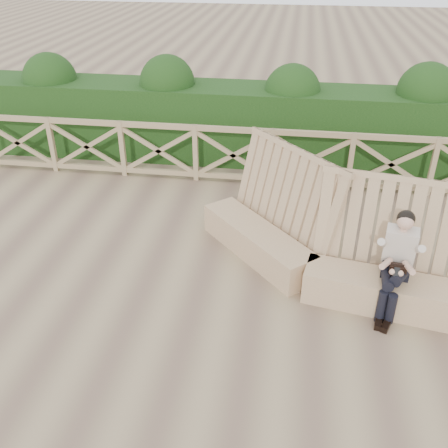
# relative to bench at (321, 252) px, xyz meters

# --- Properties ---
(ground) EXTENTS (60.00, 60.00, 0.00)m
(ground) POSITION_rel_bench_xyz_m (-1.59, -0.69, -0.40)
(ground) COLOR brown
(ground) RESTS_ON ground
(bench) EXTENTS (3.72, 2.48, 1.58)m
(bench) POSITION_rel_bench_xyz_m (0.00, 0.00, 0.00)
(bench) COLOR #9D8059
(bench) RESTS_ON ground
(woman) EXTENTS (0.46, 0.83, 1.35)m
(woman) POSITION_rel_bench_xyz_m (0.87, -0.53, 0.33)
(woman) COLOR black
(woman) RESTS_ON ground
(guardrail) EXTENTS (10.10, 0.09, 1.10)m
(guardrail) POSITION_rel_bench_xyz_m (-1.59, 2.81, 0.16)
(guardrail) COLOR #8A7850
(guardrail) RESTS_ON ground
(hedge) EXTENTS (12.00, 1.20, 1.50)m
(hedge) POSITION_rel_bench_xyz_m (-1.59, 4.01, 0.35)
(hedge) COLOR black
(hedge) RESTS_ON ground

